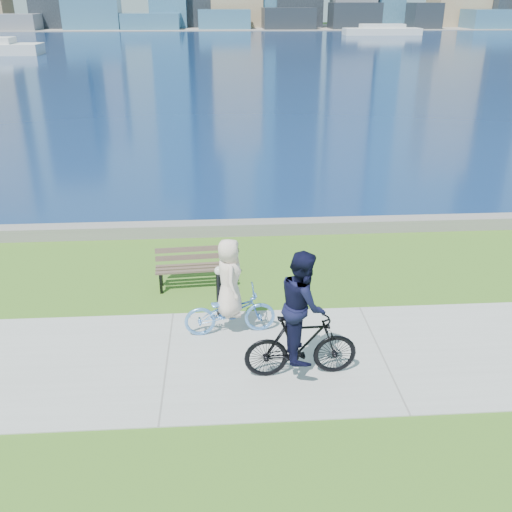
{
  "coord_description": "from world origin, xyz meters",
  "views": [
    {
      "loc": [
        -2.95,
        -8.8,
        6.1
      ],
      "look_at": [
        -2.21,
        2.2,
        1.1
      ],
      "focal_mm": 40.0,
      "sensor_mm": 36.0,
      "label": 1
    }
  ],
  "objects_px": {
    "bollard_lamp": "(219,288)",
    "cyclist_woman": "(230,299)",
    "cyclist_man": "(302,326)",
    "park_bench": "(193,264)"
  },
  "relations": [
    {
      "from": "cyclist_woman",
      "to": "park_bench",
      "type": "bearing_deg",
      "value": 15.12
    },
    {
      "from": "bollard_lamp",
      "to": "cyclist_man",
      "type": "bearing_deg",
      "value": -57.49
    },
    {
      "from": "bollard_lamp",
      "to": "cyclist_woman",
      "type": "xyz_separation_m",
      "value": [
        0.2,
        -0.71,
        0.11
      ]
    },
    {
      "from": "bollard_lamp",
      "to": "park_bench",
      "type": "bearing_deg",
      "value": 112.38
    },
    {
      "from": "park_bench",
      "to": "cyclist_man",
      "type": "distance_m",
      "value": 4.14
    },
    {
      "from": "park_bench",
      "to": "cyclist_woman",
      "type": "distance_m",
      "value": 2.27
    },
    {
      "from": "cyclist_woman",
      "to": "cyclist_man",
      "type": "height_order",
      "value": "cyclist_man"
    },
    {
      "from": "park_bench",
      "to": "bollard_lamp",
      "type": "height_order",
      "value": "bollard_lamp"
    },
    {
      "from": "cyclist_woman",
      "to": "cyclist_man",
      "type": "xyz_separation_m",
      "value": [
        1.2,
        -1.48,
        0.25
      ]
    },
    {
      "from": "park_bench",
      "to": "cyclist_man",
      "type": "relative_size",
      "value": 0.74
    }
  ]
}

